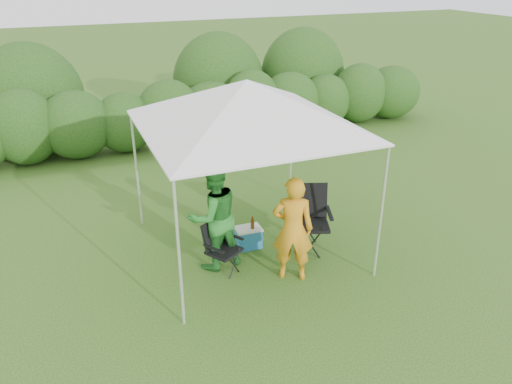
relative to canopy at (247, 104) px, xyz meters
name	(u,v)px	position (x,y,z in m)	size (l,w,h in m)	color
ground	(259,262)	(0.00, -0.50, -2.46)	(70.00, 70.00, 0.00)	#3D641F
hedge	(173,115)	(0.11, 5.50, -1.64)	(15.25, 1.53, 1.80)	#274E18
canopy	(247,104)	(0.00, 0.00, 0.00)	(3.10, 3.10, 2.83)	silver
chair_right	(309,214)	(0.95, -0.37, -1.85)	(0.81, 0.78, 1.09)	black
chair_left	(220,244)	(-0.64, -0.47, -1.99)	(0.65, 0.63, 0.83)	black
man	(293,229)	(0.30, -1.05, -1.63)	(0.60, 0.40, 1.66)	orange
woman	(214,216)	(-0.67, -0.31, -1.59)	(0.85, 0.66, 1.74)	#277A2A
cooler	(248,237)	(0.01, 0.01, -2.28)	(0.44, 0.33, 0.36)	#246BA6
bottle	(252,222)	(0.07, -0.03, -1.99)	(0.06, 0.06, 0.23)	#592D0C
lawn_toy	(343,140)	(4.14, 3.78, -2.30)	(0.68, 0.57, 0.34)	yellow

